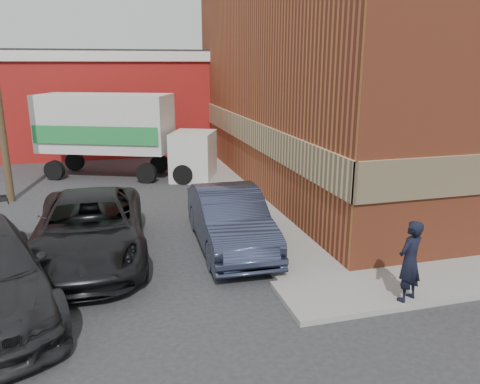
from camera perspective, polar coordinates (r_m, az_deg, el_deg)
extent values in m
plane|color=#28282B|center=(11.06, 6.16, -11.04)|extent=(90.00, 90.00, 0.00)
cube|color=#9A4327|center=(21.91, 19.15, 13.54)|extent=(14.00, 18.00, 9.00)
cube|color=tan|center=(19.09, 0.60, 7.57)|extent=(0.08, 18.16, 1.00)
cube|color=gray|center=(19.31, -1.87, 0.88)|extent=(1.80, 18.00, 0.12)
cube|color=maroon|center=(29.37, -20.01, 9.82)|extent=(16.00, 8.00, 5.00)
cube|color=silver|center=(29.27, -20.51, 15.17)|extent=(16.30, 8.30, 0.50)
cube|color=black|center=(29.28, -20.57, 15.75)|extent=(16.00, 8.00, 0.10)
imported|color=black|center=(10.31, 19.99, -7.91)|extent=(0.75, 0.64, 1.75)
imported|color=#2C3249|center=(12.77, -1.25, -3.31)|extent=(1.87, 4.98, 1.63)
imported|color=black|center=(12.66, -17.89, -4.19)|extent=(2.87, 6.00, 1.65)
cube|color=silver|center=(21.44, -16.11, 8.11)|extent=(6.08, 4.28, 2.45)
cube|color=#22813C|center=(20.46, -17.29, 6.63)|extent=(5.04, 2.15, 0.75)
cube|color=silver|center=(20.47, -6.33, 4.43)|extent=(2.37, 2.57, 2.07)
cylinder|color=black|center=(21.85, -21.69, 2.48)|extent=(0.89, 0.59, 0.85)
cylinder|color=black|center=(23.47, -19.49, 3.52)|extent=(0.89, 0.59, 0.85)
cylinder|color=black|center=(20.16, -11.34, 2.27)|extent=(0.89, 0.59, 0.85)
cylinder|color=black|center=(21.91, -9.77, 3.39)|extent=(0.89, 0.59, 0.85)
cylinder|color=black|center=(19.70, -6.92, 2.15)|extent=(0.89, 0.59, 0.85)
cylinder|color=black|center=(21.49, -5.68, 3.30)|extent=(0.89, 0.59, 0.85)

